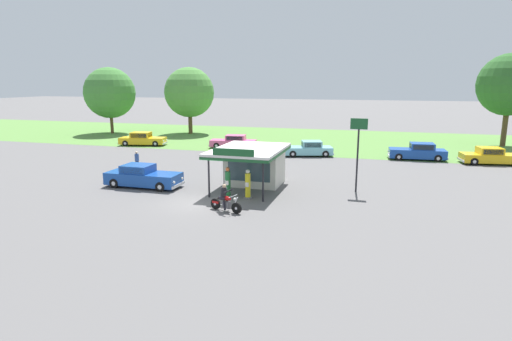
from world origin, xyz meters
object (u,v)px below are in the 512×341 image
parked_car_back_row_left (309,149)px  parked_car_second_row_spare (491,157)px  bystander_standing_back_lot (137,161)px  parked_car_back_row_centre (143,139)px  featured_classic_sedan (143,177)px  roadside_pole_sign (358,142)px  bystander_chatting_near_pumps (271,153)px  motorcycle_with_rider (225,200)px  parked_car_back_row_centre_right (418,152)px  gas_pump_nearside (228,183)px  gas_pump_offside (248,185)px  parked_car_back_row_right (234,142)px

parked_car_back_row_left → parked_car_second_row_spare: parked_car_second_row_spare is taller
bystander_standing_back_lot → parked_car_back_row_centre: bearing=119.5°
featured_classic_sedan → roadside_pole_sign: 14.85m
parked_car_back_row_centre → parked_car_second_row_spare: (35.73, -1.12, -0.02)m
bystander_standing_back_lot → bystander_chatting_near_pumps: bystander_standing_back_lot is taller
parked_car_second_row_spare → bystander_standing_back_lot: bystander_standing_back_lot is taller
motorcycle_with_rider → parked_car_back_row_centre_right: (11.70, 20.27, 0.06)m
parked_car_back_row_left → parked_car_back_row_centre_right: size_ratio=0.97×
gas_pump_nearside → gas_pump_offside: gas_pump_nearside is taller
parked_car_back_row_left → parked_car_second_row_spare: size_ratio=0.95×
motorcycle_with_rider → parked_car_back_row_right: motorcycle_with_rider is taller
parked_car_back_row_left → bystander_chatting_near_pumps: bearing=-123.7°
bystander_standing_back_lot → roadside_pole_sign: roadside_pole_sign is taller
bystander_chatting_near_pumps → roadside_pole_sign: size_ratio=0.31×
gas_pump_offside → parked_car_back_row_left: gas_pump_offside is taller
bystander_standing_back_lot → roadside_pole_sign: 17.89m
gas_pump_nearside → parked_car_back_row_centre: size_ratio=0.35×
parked_car_back_row_centre → bystander_chatting_near_pumps: size_ratio=3.73×
parked_car_back_row_right → bystander_chatting_near_pumps: 9.09m
parked_car_back_row_centre_right → roadside_pole_sign: roadside_pole_sign is taller
parked_car_back_row_centre_right → roadside_pole_sign: size_ratio=1.09×
parked_car_back_row_left → roadside_pole_sign: bearing=-67.6°
gas_pump_nearside → parked_car_back_row_left: bearing=81.5°
parked_car_back_row_right → bystander_chatting_near_pumps: size_ratio=3.60×
gas_pump_offside → gas_pump_nearside: bearing=180.0°
parked_car_back_row_left → parked_car_second_row_spare: bearing=1.6°
parked_car_back_row_right → parked_car_back_row_centre_right: bearing=-5.3°
bystander_standing_back_lot → bystander_chatting_near_pumps: bearing=35.8°
parked_car_back_row_right → bystander_standing_back_lot: bearing=-104.5°
parked_car_back_row_centre → bystander_standing_back_lot: 14.53m
featured_classic_sedan → parked_car_back_row_centre_right: parked_car_back_row_centre_right is taller
parked_car_back_row_centre_right → parked_car_back_row_right: bearing=174.7°
featured_classic_sedan → bystander_chatting_near_pumps: 13.07m
featured_classic_sedan → parked_car_second_row_spare: bearing=32.5°
gas_pump_offside → featured_classic_sedan: (-7.92, 0.79, -0.15)m
parked_car_back_row_left → gas_pump_offside: bearing=-93.9°
parked_car_back_row_centre → bystander_standing_back_lot: bystander_standing_back_lot is taller
parked_car_back_row_centre_right → bystander_standing_back_lot: size_ratio=3.27×
gas_pump_nearside → featured_classic_sedan: size_ratio=0.35×
gas_pump_nearside → parked_car_back_row_centre_right: 21.45m
parked_car_back_row_centre_right → roadside_pole_sign: bearing=-109.5°
gas_pump_offside → parked_car_second_row_spare: bearing=44.2°
gas_pump_nearside → parked_car_back_row_centre: (-17.05, 18.00, -0.19)m
featured_classic_sedan → parked_car_back_row_right: 18.31m
parked_car_back_row_centre → featured_classic_sedan: bearing=-58.7°
bystander_chatting_near_pumps → parked_car_back_row_centre: bearing=161.1°
parked_car_back_row_left → featured_classic_sedan: bearing=-120.0°
gas_pump_nearside → featured_classic_sedan: gas_pump_nearside is taller
gas_pump_nearside → parked_car_back_row_centre: bearing=133.4°
parked_car_back_row_centre → parked_car_back_row_centre_right: (29.67, -0.66, 0.03)m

